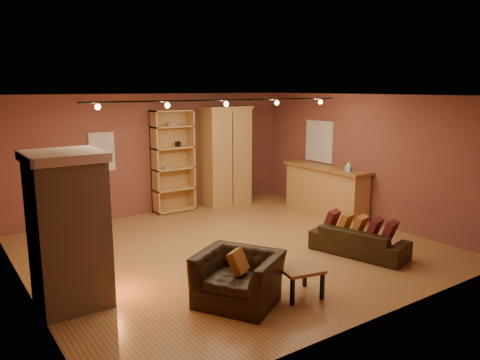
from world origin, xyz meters
TOP-DOWN VIEW (x-y plane):
  - floor at (0.00, 0.00)m, footprint 7.00×7.00m
  - ceiling at (0.00, 0.00)m, footprint 7.00×7.00m
  - back_wall at (0.00, 3.25)m, footprint 7.00×0.02m
  - left_wall at (-3.50, 0.00)m, footprint 0.02×6.50m
  - right_wall at (3.50, 0.00)m, footprint 0.02×6.50m
  - fireplace at (-3.04, -0.60)m, footprint 1.01×0.98m
  - back_window at (-1.30, 3.23)m, footprint 0.56×0.04m
  - bookcase at (0.34, 3.12)m, footprint 0.99×0.39m
  - armoire at (1.74, 2.93)m, footprint 1.22×0.69m
  - bar_counter at (3.20, 0.86)m, footprint 0.63×2.36m
  - tissue_box at (3.15, 0.14)m, footprint 0.14×0.14m
  - right_window at (3.47, 1.40)m, footprint 0.05×0.90m
  - loveseat at (1.70, -1.50)m, footprint 0.94×1.77m
  - armchair at (-1.15, -1.87)m, footprint 1.17×1.30m
  - coffee_table at (-0.31, -2.17)m, footprint 0.68×0.68m
  - track_rail at (0.00, 0.20)m, footprint 5.20×0.09m

SIDE VIEW (x-z plane):
  - floor at x=0.00m, z-range 0.00..0.00m
  - loveseat at x=1.70m, z-range -0.01..0.72m
  - coffee_table at x=-0.31m, z-range 0.15..0.59m
  - armchair at x=-1.15m, z-range 0.00..0.95m
  - bar_counter at x=3.20m, z-range 0.01..1.14m
  - fireplace at x=-3.04m, z-range 0.00..2.12m
  - tissue_box at x=3.15m, z-range 1.11..1.32m
  - bookcase at x=0.34m, z-range 0.02..2.45m
  - armoire at x=1.74m, z-range 0.00..2.49m
  - back_wall at x=0.00m, z-range 0.00..2.80m
  - left_wall at x=-3.50m, z-range 0.00..2.80m
  - right_wall at x=3.50m, z-range 0.00..2.80m
  - back_window at x=-1.30m, z-range 1.12..1.98m
  - right_window at x=3.47m, z-range 1.15..2.15m
  - track_rail at x=0.00m, z-range 2.62..2.75m
  - ceiling at x=0.00m, z-range 2.80..2.80m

